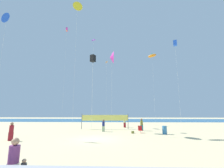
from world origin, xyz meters
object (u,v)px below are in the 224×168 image
kite_magenta_tube (67,30)px  kite_blue_box (175,43)px  beachgoer_navy_shirt (103,125)px  kite_orange_diamond (106,64)px  kite_blue_delta (6,18)px  beachgoer_olive_shirt (142,124)px  beachgoer_maroon_shirt (11,131)px  folding_beach_chair (140,129)px  kite_magenta_delta (112,57)px  beach_handbag (133,132)px  beachgoer_sage_shirt (125,122)px  volleyball_net (105,118)px  kite_orange_inflatable (152,56)px  kite_yellow_delta (77,7)px  trash_barrel (165,130)px  kite_black_box (93,59)px  mother_figure (14,159)px  kite_violet_diamond (93,41)px

kite_magenta_tube → kite_blue_box: (21.63, -4.29, -5.48)m
beachgoer_navy_shirt → kite_orange_diamond: size_ratio=0.11×
kite_blue_box → kite_blue_delta: (-25.24, -8.59, 0.01)m
kite_orange_diamond → beachgoer_olive_shirt: bearing=-61.1°
beachgoer_maroon_shirt → folding_beach_chair: beachgoer_maroon_shirt is taller
beachgoer_olive_shirt → folding_beach_chair: (-0.54, -2.35, -0.45)m
beachgoer_olive_shirt → beachgoer_maroon_shirt: (-13.51, -8.40, -0.01)m
kite_orange_diamond → kite_magenta_delta: kite_orange_diamond is taller
beach_handbag → beachgoer_olive_shirt: bearing=61.9°
beachgoer_sage_shirt → volleyball_net: 4.20m
beachgoer_sage_shirt → kite_orange_inflatable: bearing=168.1°
beachgoer_olive_shirt → kite_yellow_delta: 20.08m
trash_barrel → beachgoer_maroon_shirt: bearing=-162.8°
kite_blue_box → kite_black_box: kite_blue_box is taller
beachgoer_sage_shirt → kite_orange_inflatable: 15.95m
mother_figure → kite_orange_inflatable: size_ratio=0.11×
kite_yellow_delta → beachgoer_sage_shirt: bearing=43.3°
beachgoer_maroon_shirt → kite_blue_delta: 15.17m
beach_handbag → kite_orange_diamond: 19.66m
kite_yellow_delta → mother_figure: bearing=-81.7°
kite_orange_inflatable → kite_black_box: kite_orange_inflatable is taller
kite_orange_diamond → mother_figure: bearing=-92.7°
beachgoer_maroon_shirt → kite_violet_diamond: bearing=147.0°
folding_beach_chair → kite_magenta_delta: (-3.64, -1.49, 9.24)m
kite_black_box → kite_yellow_delta: bearing=-145.9°
trash_barrel → beach_handbag: 3.86m
kite_blue_box → kite_violet_diamond: bearing=-171.6°
kite_orange_inflatable → kite_orange_diamond: bearing=171.6°
beachgoer_olive_shirt → volleyball_net: (-5.47, 2.02, 0.71)m
beachgoer_olive_shirt → kite_black_box: size_ratio=0.15×
beachgoer_maroon_shirt → kite_violet_diamond: kite_violet_diamond is taller
kite_orange_inflatable → kite_magenta_delta: (-8.34, -13.23, -5.05)m
volleyball_net → beach_handbag: size_ratio=21.28×
kite_violet_diamond → kite_black_box: size_ratio=1.33×
volleyball_net → kite_magenta_delta: (1.29, -5.86, 8.07)m
beachgoer_navy_shirt → kite_orange_diamond: kite_orange_diamond is taller
beach_handbag → kite_black_box: (-5.64, 2.30, 10.59)m
kite_orange_inflatable → kite_blue_box: size_ratio=0.99×
kite_blue_box → beachgoer_sage_shirt: bearing=173.5°
beachgoer_navy_shirt → beach_handbag: (3.87, -1.75, -0.72)m
beachgoer_sage_shirt → beach_handbag: (0.69, -7.56, -0.81)m
folding_beach_chair → kite_orange_inflatable: kite_orange_inflatable is taller
beachgoer_navy_shirt → kite_blue_delta: 19.38m
folding_beach_chair → kite_blue_delta: 22.98m
beachgoer_olive_shirt → beachgoer_maroon_shirt: bearing=103.5°
beachgoer_navy_shirt → kite_yellow_delta: bearing=-28.9°
kite_black_box → kite_orange_inflatable: bearing=41.4°
volleyball_net → kite_blue_delta: bearing=-151.0°
kite_orange_diamond → kite_magenta_delta: bearing=-82.9°
beachgoer_sage_shirt → kite_yellow_delta: 20.15m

